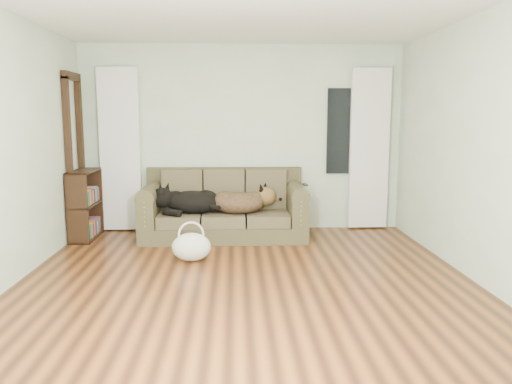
{
  "coord_description": "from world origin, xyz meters",
  "views": [
    {
      "loc": [
        -0.1,
        -4.59,
        1.61
      ],
      "look_at": [
        0.16,
        1.6,
        0.67
      ],
      "focal_mm": 35.0,
      "sensor_mm": 36.0,
      "label": 1
    }
  ],
  "objects_px": {
    "dog_black_lab": "(189,203)",
    "sofa": "(224,204)",
    "dog_shepherd": "(241,202)",
    "tote_bag": "(191,247)",
    "bookshelf": "(85,201)"
  },
  "relations": [
    {
      "from": "sofa",
      "to": "dog_black_lab",
      "type": "bearing_deg",
      "value": -171.31
    },
    {
      "from": "sofa",
      "to": "dog_black_lab",
      "type": "relative_size",
      "value": 3.01
    },
    {
      "from": "dog_shepherd",
      "to": "bookshelf",
      "type": "xyz_separation_m",
      "value": [
        -2.06,
        0.11,
        0.01
      ]
    },
    {
      "from": "dog_shepherd",
      "to": "tote_bag",
      "type": "height_order",
      "value": "dog_shepherd"
    },
    {
      "from": "dog_shepherd",
      "to": "bookshelf",
      "type": "distance_m",
      "value": 2.07
    },
    {
      "from": "sofa",
      "to": "bookshelf",
      "type": "relative_size",
      "value": 2.37
    },
    {
      "from": "dog_shepherd",
      "to": "bookshelf",
      "type": "height_order",
      "value": "bookshelf"
    },
    {
      "from": "bookshelf",
      "to": "dog_shepherd",
      "type": "bearing_deg",
      "value": -8.74
    },
    {
      "from": "dog_black_lab",
      "to": "bookshelf",
      "type": "relative_size",
      "value": 0.79
    },
    {
      "from": "sofa",
      "to": "dog_shepherd",
      "type": "relative_size",
      "value": 3.07
    },
    {
      "from": "dog_black_lab",
      "to": "sofa",
      "type": "bearing_deg",
      "value": 19.24
    },
    {
      "from": "dog_black_lab",
      "to": "dog_shepherd",
      "type": "relative_size",
      "value": 1.02
    },
    {
      "from": "dog_black_lab",
      "to": "tote_bag",
      "type": "relative_size",
      "value": 1.63
    },
    {
      "from": "tote_bag",
      "to": "bookshelf",
      "type": "relative_size",
      "value": 0.48
    },
    {
      "from": "sofa",
      "to": "tote_bag",
      "type": "height_order",
      "value": "sofa"
    }
  ]
}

